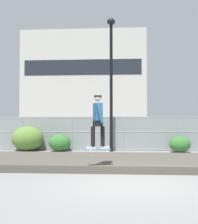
{
  "coord_description": "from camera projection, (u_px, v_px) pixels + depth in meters",
  "views": [
    {
      "loc": [
        -0.23,
        -7.5,
        1.61
      ],
      "look_at": [
        -1.14,
        5.55,
        2.02
      ],
      "focal_mm": 46.54,
      "sensor_mm": 36.0,
      "label": 1
    }
  ],
  "objects": [
    {
      "name": "parked_car_mid",
      "position": [
        158.0,
        134.0,
        17.95
      ],
      "size": [
        4.46,
        2.08,
        1.66
      ],
      "color": "maroon",
      "rests_on": "ground_plane"
    },
    {
      "name": "chain_fence",
      "position": [
        124.0,
        134.0,
        15.74
      ],
      "size": [
        16.94,
        0.06,
        1.85
      ],
      "color": "gray",
      "rests_on": "ground_plane"
    },
    {
      "name": "shrub_right",
      "position": [
        180.0,
        144.0,
        14.91
      ],
      "size": [
        1.09,
        0.89,
        0.84
      ],
      "color": "#336B2D",
      "rests_on": "ground_plane"
    },
    {
      "name": "street_lamp",
      "position": [
        111.0,
        69.0,
        15.48
      ],
      "size": [
        0.44,
        0.44,
        7.13
      ],
      "color": "black",
      "rests_on": "ground_plane"
    },
    {
      "name": "gravel_berm",
      "position": [
        126.0,
        161.0,
        10.73
      ],
      "size": [
        16.3,
        4.0,
        0.24
      ],
      "primitive_type": "cube",
      "color": "#4C473F",
      "rests_on": "ground_plane"
    },
    {
      "name": "library_building",
      "position": [
        86.0,
        84.0,
        52.31
      ],
      "size": [
        20.72,
        11.04,
        16.65
      ],
      "color": "#B2AFA8",
      "rests_on": "ground_plane"
    },
    {
      "name": "parked_car_near",
      "position": [
        48.0,
        133.0,
        18.22
      ],
      "size": [
        4.53,
        2.2,
        1.66
      ],
      "color": "#B7BABF",
      "rests_on": "ground_plane"
    },
    {
      "name": "skater",
      "position": [
        98.0,
        118.0,
        8.93
      ],
      "size": [
        0.71,
        0.62,
        1.68
      ],
      "color": "#B2ADA8",
      "rests_on": "skateboard"
    },
    {
      "name": "skateboard",
      "position": [
        98.0,
        150.0,
        8.9
      ],
      "size": [
        0.82,
        0.44,
        0.07
      ],
      "color": "#2D608C"
    },
    {
      "name": "shrub_center",
      "position": [
        60.0,
        143.0,
        15.45
      ],
      "size": [
        1.17,
        0.96,
        0.9
      ],
      "color": "#336B2D",
      "rests_on": "ground_plane"
    },
    {
      "name": "shrub_left",
      "position": [
        28.0,
        139.0,
        15.69
      ],
      "size": [
        1.72,
        1.41,
        1.33
      ],
      "color": "#567A33",
      "rests_on": "ground_plane"
    },
    {
      "name": "ground_plane",
      "position": [
        128.0,
        184.0,
        7.41
      ],
      "size": [
        120.0,
        120.0,
        0.0
      ],
      "primitive_type": "plane",
      "color": "slate"
    }
  ]
}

